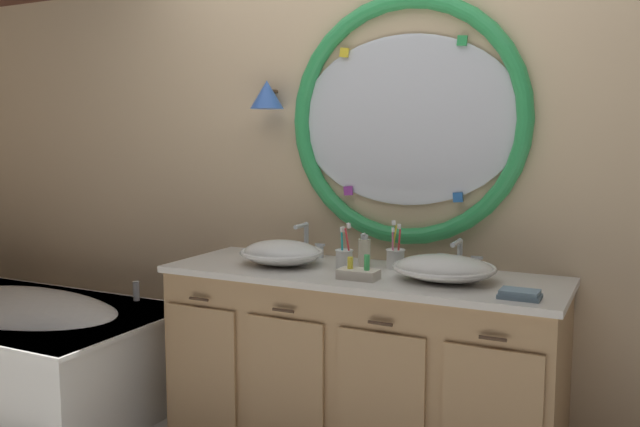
% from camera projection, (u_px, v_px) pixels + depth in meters
% --- Properties ---
extents(back_wall_assembly, '(6.40, 0.26, 2.60)m').
position_uv_depth(back_wall_assembly, '(382.00, 164.00, 3.20)').
color(back_wall_assembly, '#D6B78E').
rests_on(back_wall_assembly, ground_plane).
extents(vanity_counter, '(1.78, 0.64, 0.86)m').
position_uv_depth(vanity_counter, '(360.00, 364.00, 3.00)').
color(vanity_counter, tan).
rests_on(vanity_counter, ground_plane).
extents(bathtub, '(1.72, 0.99, 0.64)m').
position_uv_depth(bathtub, '(19.00, 345.00, 3.60)').
color(bathtub, white).
rests_on(bathtub, ground_plane).
extents(sink_basin_left, '(0.39, 0.39, 0.12)m').
position_uv_depth(sink_basin_left, '(282.00, 253.00, 3.09)').
color(sink_basin_left, white).
rests_on(sink_basin_left, vanity_counter).
extents(sink_basin_right, '(0.43, 0.43, 0.11)m').
position_uv_depth(sink_basin_right, '(444.00, 268.00, 2.75)').
color(sink_basin_right, white).
rests_on(sink_basin_right, vanity_counter).
extents(faucet_set_left, '(0.21, 0.14, 0.17)m').
position_uv_depth(faucet_set_left, '(305.00, 243.00, 3.31)').
color(faucet_set_left, silver).
rests_on(faucet_set_left, vanity_counter).
extents(faucet_set_right, '(0.21, 0.15, 0.15)m').
position_uv_depth(faucet_set_right, '(459.00, 258.00, 2.96)').
color(faucet_set_right, silver).
rests_on(faucet_set_right, vanity_counter).
extents(toothbrush_holder_left, '(0.08, 0.08, 0.22)m').
position_uv_depth(toothbrush_holder_left, '(344.00, 258.00, 2.97)').
color(toothbrush_holder_left, white).
rests_on(toothbrush_holder_left, vanity_counter).
extents(toothbrush_holder_right, '(0.09, 0.09, 0.22)m').
position_uv_depth(toothbrush_holder_right, '(395.00, 257.00, 3.01)').
color(toothbrush_holder_right, white).
rests_on(toothbrush_holder_right, vanity_counter).
extents(soap_dispenser, '(0.06, 0.06, 0.16)m').
position_uv_depth(soap_dispenser, '(364.00, 252.00, 3.05)').
color(soap_dispenser, '#EFE5C6').
rests_on(soap_dispenser, vanity_counter).
extents(folded_hand_towel, '(0.15, 0.10, 0.03)m').
position_uv_depth(folded_hand_towel, '(520.00, 294.00, 2.46)').
color(folded_hand_towel, '#7593A8').
rests_on(folded_hand_towel, vanity_counter).
extents(toiletry_basket, '(0.17, 0.10, 0.11)m').
position_uv_depth(toiletry_basket, '(359.00, 273.00, 2.79)').
color(toiletry_basket, beige).
rests_on(toiletry_basket, vanity_counter).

